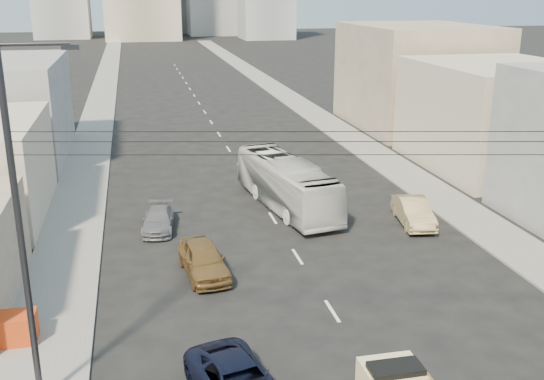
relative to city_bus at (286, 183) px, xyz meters
name	(u,v)px	position (x,y,z in m)	size (l,w,h in m)	color
sidewalk_left	(102,96)	(-13.03, 48.19, -1.52)	(3.50, 180.00, 0.12)	slate
sidewalk_right	(278,90)	(10.47, 48.19, -1.52)	(3.50, 180.00, 0.12)	slate
lane_dashes	(208,117)	(-1.28, 31.19, -1.58)	(0.15, 104.00, 0.01)	silver
city_bus	(286,183)	(0.00, 0.00, 0.00)	(2.66, 11.37, 3.17)	silver
sedan_brown	(204,260)	(-6.28, -8.95, -0.78)	(1.89, 4.70, 1.60)	brown
sedan_tan	(414,212)	(6.62, -4.58, -0.81)	(1.63, 4.67, 1.54)	tan
sedan_grey	(158,220)	(-8.14, -2.29, -0.97)	(1.71, 4.20, 1.22)	slate
streetlamp_left	(22,223)	(-12.68, -17.81, 4.85)	(2.36, 0.25, 12.00)	#2D2D33
overhead_wires	(407,143)	(-1.28, -20.31, 7.38)	(23.01, 5.02, 0.72)	black
crate_stack	(12,328)	(-14.28, -13.70, -0.89)	(1.80, 1.20, 1.14)	red
bldg_right_mid	(498,116)	(18.22, 6.19, 2.42)	(11.00, 14.00, 8.00)	#C1B49C
bldg_right_far	(416,76)	(18.72, 22.19, 3.42)	(12.00, 16.00, 10.00)	gray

